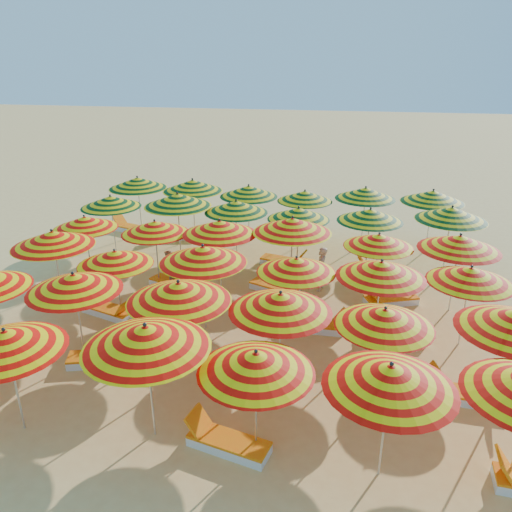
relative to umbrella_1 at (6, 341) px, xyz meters
name	(u,v)px	position (x,y,z in m)	size (l,w,h in m)	color
ground	(253,308)	(3.84, 6.28, -2.20)	(120.00, 120.00, 0.00)	#ECBC69
umbrella_1	(6,341)	(0.00, 0.00, 0.00)	(3.06, 3.06, 2.50)	silver
umbrella_2	(146,337)	(2.84, 0.35, 0.19)	(3.37, 3.37, 2.71)	silver
umbrella_3	(256,363)	(5.04, 0.28, -0.08)	(2.79, 2.79, 2.41)	silver
umbrella_4	(390,377)	(7.48, 0.11, 0.05)	(2.62, 2.62, 2.55)	silver
umbrella_7	(74,283)	(-0.04, 2.72, 0.02)	(2.98, 2.98, 2.52)	silver
umbrella_8	(179,292)	(2.79, 2.48, 0.13)	(2.69, 2.69, 2.65)	silver
umbrella_9	(280,303)	(5.19, 2.54, 0.05)	(2.61, 2.61, 2.55)	silver
umbrella_10	(385,318)	(7.53, 2.56, -0.12)	(2.31, 2.31, 2.37)	silver
umbrella_12	(53,239)	(-2.16, 5.29, 0.12)	(3.01, 3.01, 2.63)	silver
umbrella_13	(115,258)	(0.05, 4.83, -0.15)	(2.86, 2.86, 2.33)	silver
umbrella_14	(203,255)	(2.68, 4.87, 0.12)	(3.23, 3.23, 2.64)	silver
umbrella_15	(296,265)	(5.28, 5.17, -0.12)	(2.95, 2.95, 2.36)	silver
umbrella_16	(381,269)	(7.55, 4.95, 0.03)	(2.98, 2.98, 2.53)	silver
umbrella_17	(470,275)	(9.87, 5.26, -0.09)	(2.92, 2.92, 2.39)	silver
umbrella_18	(85,223)	(-2.35, 7.56, -0.11)	(2.54, 2.54, 2.37)	silver
umbrella_19	(155,227)	(0.28, 7.40, -0.08)	(2.33, 2.33, 2.41)	silver
umbrella_20	(219,227)	(2.52, 7.34, 0.08)	(2.72, 2.72, 2.59)	silver
umbrella_21	(292,225)	(4.87, 7.65, 0.19)	(3.32, 3.32, 2.72)	silver
umbrella_22	(379,241)	(7.61, 7.65, -0.14)	(2.51, 2.51, 2.34)	silver
umbrella_23	(460,243)	(9.94, 7.29, 0.08)	(2.78, 2.78, 2.58)	silver
umbrella_24	(111,202)	(-2.50, 9.89, -0.03)	(2.91, 2.91, 2.47)	silver
umbrella_25	(178,200)	(0.25, 9.86, 0.19)	(3.13, 3.13, 2.71)	silver
umbrella_26	(236,207)	(2.50, 9.94, 0.02)	(3.04, 3.04, 2.52)	silver
umbrella_27	(299,214)	(4.85, 9.79, -0.07)	(2.65, 2.65, 2.42)	silver
umbrella_28	(370,215)	(7.40, 9.86, 0.00)	(2.61, 2.61, 2.50)	silver
umbrella_29	(451,214)	(10.18, 10.17, 0.12)	(3.00, 3.00, 2.63)	silver
umbrella_30	(138,183)	(-2.41, 12.34, 0.13)	(2.88, 2.88, 2.65)	silver
umbrella_31	(193,186)	(0.12, 12.19, 0.17)	(2.65, 2.65, 2.69)	silver
umbrella_32	(249,191)	(2.53, 12.16, 0.04)	(3.16, 3.16, 2.55)	silver
umbrella_33	(305,196)	(4.85, 12.29, -0.08)	(2.59, 2.59, 2.40)	silver
umbrella_34	(365,193)	(7.27, 12.56, 0.08)	(3.10, 3.10, 2.59)	silver
umbrella_35	(433,196)	(9.86, 12.45, 0.11)	(2.81, 2.81, 2.62)	silver
lounger_1	(227,442)	(4.44, 0.22, -2.05)	(1.82, 0.97, 0.69)	white
lounger_3	(103,358)	(0.56, 2.60, -2.05)	(1.83, 1.05, 0.69)	white
lounger_4	(402,386)	(8.13, 2.79, -2.05)	(1.82, 0.95, 0.69)	white
lounger_5	(472,396)	(9.70, 2.71, -2.05)	(1.76, 0.68, 0.69)	white
lounger_6	(109,311)	(-0.45, 5.04, -2.05)	(1.83, 1.09, 0.69)	white
lounger_7	(315,325)	(5.87, 5.31, -2.05)	(1.73, 0.58, 0.69)	white
lounger_8	(392,337)	(8.05, 5.07, -2.05)	(1.81, 0.87, 0.69)	white
lounger_9	(174,284)	(0.87, 7.25, -2.05)	(1.82, 1.20, 0.69)	white
lounger_10	(276,288)	(4.36, 7.60, -2.05)	(1.82, 1.20, 0.69)	white
lounger_11	(390,299)	(8.12, 7.41, -2.05)	(1.82, 1.17, 0.69)	white
lounger_12	(196,255)	(0.85, 9.91, -2.05)	(1.82, 1.21, 0.69)	white
lounger_13	(284,262)	(4.35, 9.92, -2.05)	(1.82, 0.99, 0.69)	white
lounger_14	(379,269)	(7.90, 9.86, -2.05)	(1.75, 0.63, 0.69)	white
lounger_15	(131,228)	(-3.00, 12.55, -2.05)	(1.83, 1.07, 0.69)	white
lounger_16	(181,235)	(-0.48, 12.04, -2.05)	(1.82, 0.94, 0.69)	white
beachgoer_b	(169,269)	(0.69, 7.33, -1.53)	(0.65, 0.51, 1.33)	tan
beachgoer_a	(321,269)	(5.84, 8.02, -1.42)	(0.56, 0.37, 1.55)	tan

